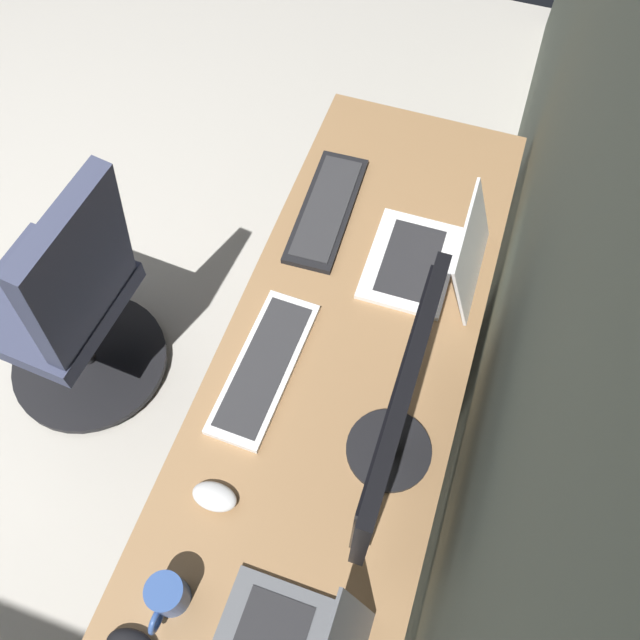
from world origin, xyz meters
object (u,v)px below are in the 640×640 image
at_px(keyboard_spare, 327,209).
at_px(mouse_main, 214,497).
at_px(keyboard_main, 264,367).
at_px(drawer_pedestal, 367,359).
at_px(laptop_leftmost, 434,258).
at_px(monitor_primary, 398,412).
at_px(office_chair, 70,309).
at_px(coffee_mug, 167,596).

relative_size(keyboard_spare, mouse_main, 4.08).
relative_size(keyboard_main, keyboard_spare, 1.00).
bearing_deg(drawer_pedestal, laptop_leftmost, 136.99).
distance_m(laptop_leftmost, keyboard_main, 0.54).
distance_m(monitor_primary, keyboard_main, 0.43).
distance_m(keyboard_spare, office_chair, 0.86).
xyz_separation_m(drawer_pedestal, keyboard_spare, (-0.23, -0.21, 0.39)).
relative_size(monitor_primary, keyboard_spare, 1.35).
relative_size(drawer_pedestal, monitor_primary, 1.22).
xyz_separation_m(mouse_main, coffee_mug, (0.22, -0.00, 0.03)).
height_order(laptop_leftmost, keyboard_spare, laptop_leftmost).
relative_size(drawer_pedestal, keyboard_main, 1.64).
height_order(keyboard_main, keyboard_spare, same).
bearing_deg(office_chair, drawer_pedestal, 101.21).
height_order(drawer_pedestal, office_chair, office_chair).
distance_m(monitor_primary, keyboard_spare, 0.76).
height_order(mouse_main, coffee_mug, coffee_mug).
relative_size(drawer_pedestal, keyboard_spare, 1.64).
height_order(monitor_primary, mouse_main, monitor_primary).
bearing_deg(drawer_pedestal, keyboard_spare, -136.94).
xyz_separation_m(drawer_pedestal, mouse_main, (0.64, -0.19, 0.40)).
bearing_deg(keyboard_spare, drawer_pedestal, 43.06).
height_order(drawer_pedestal, keyboard_main, keyboard_main).
xyz_separation_m(monitor_primary, office_chair, (-0.22, -1.06, -0.51)).
bearing_deg(mouse_main, monitor_primary, 124.51).
bearing_deg(office_chair, monitor_primary, 78.20).
bearing_deg(office_chair, keyboard_spare, 120.25).
xyz_separation_m(drawer_pedestal, monitor_primary, (0.40, 0.14, 0.62)).
bearing_deg(coffee_mug, office_chair, -133.18).
height_order(laptop_leftmost, mouse_main, laptop_leftmost).
xyz_separation_m(monitor_primary, laptop_leftmost, (-0.53, -0.02, -0.19)).
xyz_separation_m(keyboard_main, keyboard_spare, (-0.53, -0.01, 0.00)).
height_order(keyboard_spare, office_chair, office_chair).
height_order(drawer_pedestal, keyboard_spare, keyboard_spare).
bearing_deg(monitor_primary, coffee_mug, -36.91).
distance_m(laptop_leftmost, mouse_main, 0.83).
xyz_separation_m(drawer_pedestal, office_chair, (0.18, -0.92, 0.11)).
relative_size(mouse_main, office_chair, 0.11).
bearing_deg(monitor_primary, keyboard_spare, -150.48).
distance_m(drawer_pedestal, mouse_main, 0.77).
xyz_separation_m(keyboard_spare, office_chair, (0.41, -0.70, -0.28)).
xyz_separation_m(keyboard_main, coffee_mug, (0.56, 0.01, 0.04)).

